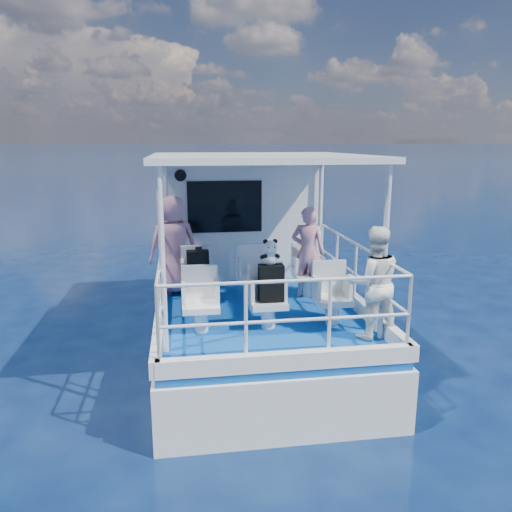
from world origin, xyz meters
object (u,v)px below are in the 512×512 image
at_px(passenger_port_fwd, 174,245).
at_px(panda, 270,252).
at_px(passenger_stbd_aft, 374,283).
at_px(backpack_center, 271,283).

height_order(passenger_port_fwd, panda, passenger_port_fwd).
distance_m(passenger_port_fwd, panda, 2.22).
bearing_deg(panda, passenger_stbd_aft, -23.73).
distance_m(backpack_center, panda, 0.42).
bearing_deg(backpack_center, panda, 115.12).
height_order(passenger_stbd_aft, panda, passenger_stbd_aft).
bearing_deg(passenger_stbd_aft, panda, -17.65).
bearing_deg(passenger_port_fwd, backpack_center, 113.87).
relative_size(passenger_port_fwd, backpack_center, 3.28).
height_order(backpack_center, panda, panda).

